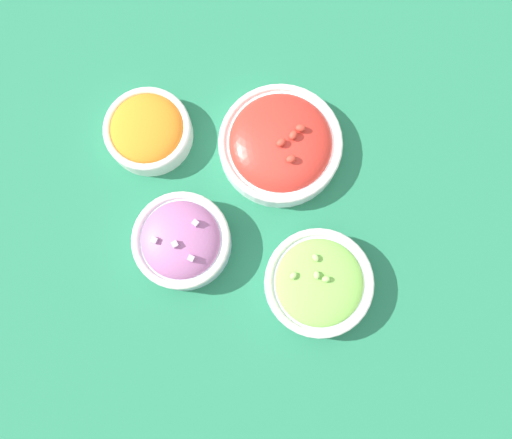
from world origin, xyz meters
name	(u,v)px	position (x,y,z in m)	size (l,w,h in m)	color
ground_plane	(256,223)	(0.00, 0.00, 0.00)	(3.00, 3.00, 0.00)	#23704C
bowl_lettuce	(318,283)	(0.13, 0.06, 0.03)	(0.17, 0.17, 0.07)	#B2C1CC
bowl_red_onion	(182,241)	(-0.01, -0.12, 0.03)	(0.15, 0.15, 0.08)	#B2C1CC
bowl_cherry_tomatoes	(280,144)	(-0.10, 0.08, 0.03)	(0.20, 0.20, 0.07)	white
bowl_carrots	(148,130)	(-0.20, -0.11, 0.03)	(0.14, 0.14, 0.06)	silver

